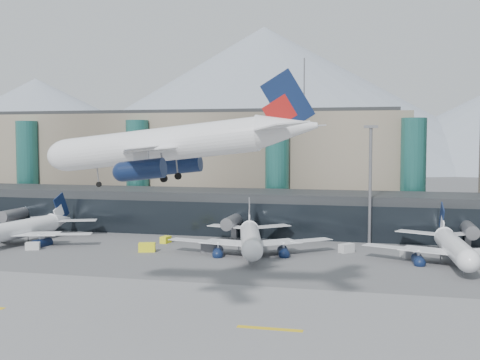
# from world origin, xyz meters

# --- Properties ---
(ground) EXTENTS (900.00, 900.00, 0.00)m
(ground) POSITION_xyz_m (0.00, 0.00, 0.00)
(ground) COLOR #515154
(ground) RESTS_ON ground
(runway_strip) EXTENTS (400.00, 40.00, 0.04)m
(runway_strip) POSITION_xyz_m (0.00, -15.00, 0.02)
(runway_strip) COLOR slate
(runway_strip) RESTS_ON ground
(runway_markings) EXTENTS (128.00, 1.00, 0.02)m
(runway_markings) POSITION_xyz_m (-0.00, -15.00, 0.05)
(runway_markings) COLOR gold
(runway_markings) RESTS_ON ground
(concourse) EXTENTS (170.00, 27.00, 10.00)m
(concourse) POSITION_xyz_m (-0.02, 57.73, 4.97)
(concourse) COLOR black
(concourse) RESTS_ON ground
(terminal_main) EXTENTS (130.00, 30.00, 31.00)m
(terminal_main) POSITION_xyz_m (-25.00, 90.00, 15.44)
(terminal_main) COLOR gray
(terminal_main) RESTS_ON ground
(teal_towers) EXTENTS (116.40, 19.40, 46.00)m
(teal_towers) POSITION_xyz_m (-14.99, 74.01, 14.01)
(teal_towers) COLOR #23645D
(teal_towers) RESTS_ON ground
(mountain_ridge) EXTENTS (910.00, 400.00, 110.00)m
(mountain_ridge) POSITION_xyz_m (15.97, 380.00, 45.74)
(mountain_ridge) COLOR gray
(mountain_ridge) RESTS_ON ground
(lightmast_mid) EXTENTS (3.00, 1.20, 25.60)m
(lightmast_mid) POSITION_xyz_m (30.00, 48.00, 14.42)
(lightmast_mid) COLOR slate
(lightmast_mid) RESTS_ON ground
(hero_jet) EXTENTS (36.00, 37.36, 12.02)m
(hero_jet) POSITION_xyz_m (8.99, -12.82, 23.27)
(hero_jet) COLOR white
(hero_jet) RESTS_ON ground
(jet_parked_left) EXTENTS (34.47, 34.39, 11.18)m
(jet_parked_left) POSITION_xyz_m (-43.38, 32.40, 4.23)
(jet_parked_left) COLOR white
(jet_parked_left) RESTS_ON ground
(jet_parked_mid) EXTENTS (33.40, 34.47, 11.07)m
(jet_parked_mid) POSITION_xyz_m (7.04, 32.35, 4.19)
(jet_parked_mid) COLOR white
(jet_parked_mid) RESTS_ON ground
(jet_parked_right) EXTENTS (34.02, 33.39, 10.98)m
(jet_parked_right) POSITION_xyz_m (45.30, 32.38, 4.15)
(jet_parked_right) COLOR white
(jet_parked_right) RESTS_ON ground
(veh_a) EXTENTS (3.12, 2.45, 1.55)m
(veh_a) POSITION_xyz_m (-36.88, 24.32, 0.77)
(veh_a) COLOR silver
(veh_a) RESTS_ON ground
(veh_b) EXTENTS (1.96, 2.75, 1.46)m
(veh_b) POSITION_xyz_m (-13.27, 38.39, 0.73)
(veh_b) COLOR yellow
(veh_b) RESTS_ON ground
(veh_c) EXTENTS (3.84, 2.53, 1.96)m
(veh_c) POSITION_xyz_m (-0.55, 29.89, 0.98)
(veh_c) COLOR #505156
(veh_c) RESTS_ON ground
(veh_d) EXTENTS (3.24, 3.34, 1.73)m
(veh_d) POSITION_xyz_m (25.80, 36.48, 0.87)
(veh_d) COLOR silver
(veh_d) RESTS_ON ground
(veh_g) EXTENTS (2.39, 2.91, 1.47)m
(veh_g) POSITION_xyz_m (37.25, 33.85, 0.74)
(veh_g) COLOR silver
(veh_g) RESTS_ON ground
(veh_h) EXTENTS (3.63, 2.58, 1.81)m
(veh_h) POSITION_xyz_m (-13.26, 27.76, 0.91)
(veh_h) COLOR yellow
(veh_h) RESTS_ON ground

